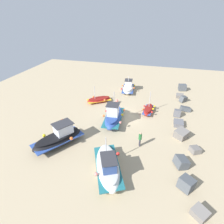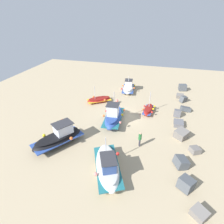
# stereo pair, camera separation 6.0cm
# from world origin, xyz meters

# --- Properties ---
(ground_plane) EXTENTS (51.36, 51.36, 0.00)m
(ground_plane) POSITION_xyz_m (0.00, 0.00, 0.00)
(ground_plane) COLOR tan
(fishing_boat_0) EXTENTS (5.32, 2.55, 4.01)m
(fishing_boat_0) POSITION_xyz_m (1.41, -0.81, 0.87)
(fishing_boat_0) COLOR #2D4C9E
(fishing_boat_0) RESTS_ON ground_plane
(fishing_boat_1) EXTENTS (5.62, 4.75, 2.33)m
(fishing_boat_1) POSITION_xyz_m (6.91, -5.24, 0.77)
(fishing_boat_1) COLOR black
(fishing_boat_1) RESTS_ON ground_plane
(fishing_boat_2) EXTENTS (5.73, 4.01, 3.01)m
(fishing_boat_2) POSITION_xyz_m (9.23, 0.72, 0.72)
(fishing_boat_2) COLOR white
(fishing_boat_2) RESTS_ON ground_plane
(fishing_boat_3) EXTENTS (3.25, 3.79, 2.70)m
(fishing_boat_3) POSITION_xyz_m (-3.55, -4.36, 0.37)
(fishing_boat_3) COLOR maroon
(fishing_boat_3) RESTS_ON ground_plane
(fishing_boat_4) EXTENTS (4.57, 2.35, 2.85)m
(fishing_boat_4) POSITION_xyz_m (-8.84, -0.87, 0.62)
(fishing_boat_4) COLOR white
(fishing_boat_4) RESTS_ON ground_plane
(fishing_boat_5) EXTENTS (3.28, 1.68, 2.93)m
(fishing_boat_5) POSITION_xyz_m (-2.27, 3.15, 0.40)
(fishing_boat_5) COLOR maroon
(fishing_boat_5) RESTS_ON ground_plane
(person_walking) EXTENTS (0.32, 0.32, 1.70)m
(person_walking) POSITION_xyz_m (5.07, 2.93, 0.98)
(person_walking) COLOR #2D2D38
(person_walking) RESTS_ON ground_plane
(breakwater_rocks) EXTENTS (24.34, 2.80, 1.28)m
(breakwater_rocks) POSITION_xyz_m (0.15, 7.48, 0.41)
(breakwater_rocks) COLOR #4C5156
(breakwater_rocks) RESTS_ON ground_plane
(mooring_buoy_0) EXTENTS (0.51, 0.51, 0.66)m
(mooring_buoy_0) POSITION_xyz_m (3.35, -6.78, 0.41)
(mooring_buoy_0) COLOR #3F3F42
(mooring_buoy_0) RESTS_ON ground_plane
(mooring_buoy_1) EXTENTS (0.45, 0.45, 0.61)m
(mooring_buoy_1) POSITION_xyz_m (-3.90, -1.67, 0.38)
(mooring_buoy_1) COLOR #3F3F42
(mooring_buoy_1) RESTS_ON ground_plane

